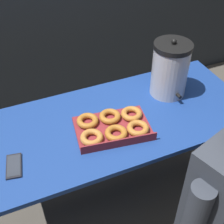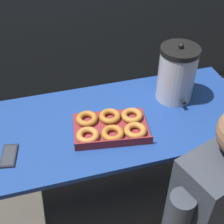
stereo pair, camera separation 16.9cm
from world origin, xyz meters
name	(u,v)px [view 1 (the left image)]	position (x,y,z in m)	size (l,w,h in m)	color
ground_plane	(113,195)	(0.00, 0.00, 0.00)	(12.00, 12.00, 0.00)	#4C473F
folding_table	(114,125)	(0.00, 0.00, 0.67)	(1.59, 0.68, 0.71)	navy
donut_box	(113,127)	(-0.04, -0.07, 0.74)	(0.43, 0.33, 0.05)	maroon
coffee_urn	(170,69)	(0.40, 0.11, 0.88)	(0.22, 0.25, 0.36)	#B7B7BC
cell_phone	(14,166)	(-0.57, -0.12, 0.72)	(0.10, 0.16, 0.01)	black
person_seated	(222,204)	(0.30, -0.61, 0.57)	(0.58, 0.34, 1.21)	#33332D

